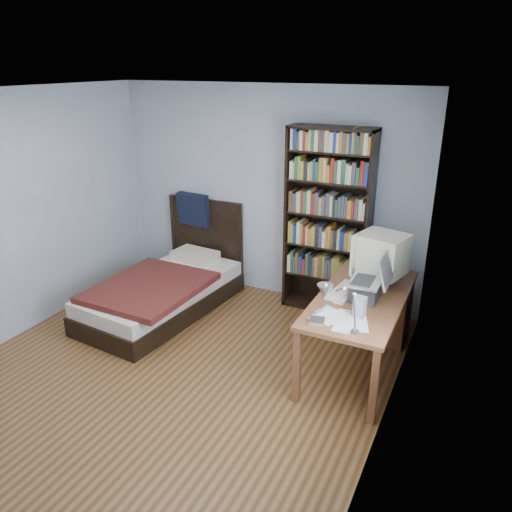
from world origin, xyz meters
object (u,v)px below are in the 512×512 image
object	(u,v)px
laptop	(367,287)
crt_monitor	(381,255)
keyboard	(344,292)
bookshelf	(328,223)
soda_can	(359,277)
desk_lamp	(331,296)
bed	(166,288)
speaker	(360,307)
desk	(371,306)

from	to	relation	value
laptop	crt_monitor	bearing A→B (deg)	89.03
keyboard	bookshelf	distance (m)	1.17
crt_monitor	soda_can	size ratio (longest dim) A/B	3.89
desk_lamp	crt_monitor	bearing A→B (deg)	88.12
keyboard	bookshelf	size ratio (longest dim) A/B	0.22
laptop	soda_can	bearing A→B (deg)	115.65
desk_lamp	keyboard	distance (m)	1.13
laptop	bed	world-z (taller)	same
keyboard	speaker	size ratio (longest dim) A/B	2.56
crt_monitor	keyboard	world-z (taller)	crt_monitor
desk	keyboard	size ratio (longest dim) A/B	3.50
crt_monitor	soda_can	world-z (taller)	crt_monitor
laptop	desk_lamp	size ratio (longest dim) A/B	0.75
desk_lamp	bookshelf	size ratio (longest dim) A/B	0.28
keyboard	speaker	distance (m)	0.46
desk_lamp	soda_can	distance (m)	1.37
laptop	bookshelf	bearing A→B (deg)	124.58
crt_monitor	laptop	xyz separation A→B (m)	(-0.01, -0.45, -0.15)
keyboard	bed	world-z (taller)	bed
desk	soda_can	distance (m)	0.44
soda_can	crt_monitor	bearing A→B (deg)	42.85
laptop	bed	size ratio (longest dim) A/B	0.21
soda_can	bed	distance (m)	2.29
desk_lamp	soda_can	xyz separation A→B (m)	(-0.11, 1.30, -0.40)
keyboard	bed	bearing A→B (deg)	-177.78
desk	speaker	xyz separation A→B (m)	(0.08, -0.85, 0.40)
laptop	keyboard	size ratio (longest dim) A/B	0.94
laptop	soda_can	size ratio (longest dim) A/B	3.31
desk_lamp	bed	xyz separation A→B (m)	(-2.34, 1.24, -0.94)
keyboard	soda_can	xyz separation A→B (m)	(0.07, 0.28, 0.05)
desk	desk_lamp	distance (m)	1.69
desk_lamp	soda_can	bearing A→B (deg)	94.76
desk	crt_monitor	world-z (taller)	crt_monitor
bookshelf	bed	xyz separation A→B (m)	(-1.66, -0.80, -0.80)
laptop	speaker	xyz separation A→B (m)	(0.03, -0.35, -0.03)
speaker	bed	xyz separation A→B (m)	(-2.40, 0.59, -0.56)
crt_monitor	soda_can	bearing A→B (deg)	-137.15
desk	soda_can	bearing A→B (deg)	-116.63
desk	soda_can	xyz separation A→B (m)	(-0.10, -0.19, 0.38)
bookshelf	speaker	bearing A→B (deg)	-61.83
keyboard	speaker	xyz separation A→B (m)	(0.24, -0.38, 0.07)
crt_monitor	bookshelf	world-z (taller)	bookshelf
laptop	desk	bearing A→B (deg)	95.80
bed	keyboard	bearing A→B (deg)	-5.50
desk	keyboard	world-z (taller)	keyboard
desk_lamp	bed	world-z (taller)	desk_lamp
desk_lamp	laptop	bearing A→B (deg)	87.71
crt_monitor	laptop	bearing A→B (deg)	-90.97
laptop	bed	bearing A→B (deg)	174.20
desk	laptop	size ratio (longest dim) A/B	3.73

